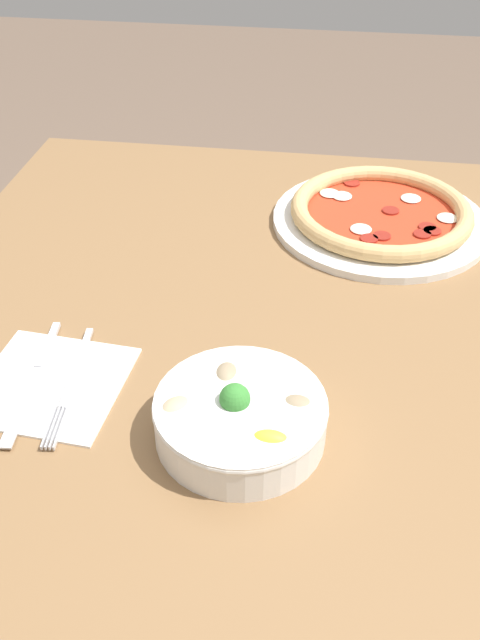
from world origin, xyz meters
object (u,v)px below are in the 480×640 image
Objects in this scene: fork at (71,382)px; knife at (36,375)px; pizza at (381,215)px; bowl at (240,415)px.

fork is 0.05m from knife.
pizza is 1.67× the size of fork.
fork is 0.95× the size of knife.
knife is (0.25, -0.05, -0.02)m from bowl.
pizza is 0.57m from knife.
knife is (0.05, -0.01, -0.00)m from fork.
fork is at bearing 76.13° from knife.
bowl is 0.25m from knife.
bowl reaches higher than fork.
knife is at bearing -103.87° from fork.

